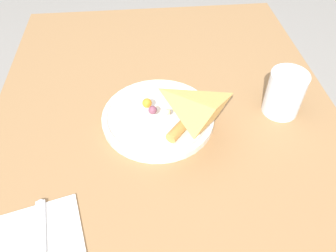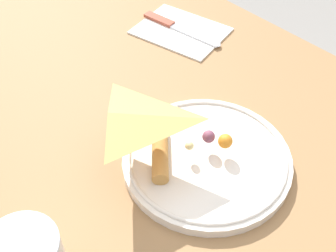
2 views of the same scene
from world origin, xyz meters
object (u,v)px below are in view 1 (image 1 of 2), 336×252
object	(u,v)px
dining_table	(171,176)
plate_pizza	(159,116)
milk_glass	(284,95)
napkin_folded	(42,251)

from	to	relation	value
dining_table	plate_pizza	bearing A→B (deg)	12.76
plate_pizza	milk_glass	xyz separation A→B (m)	(0.01, -0.28, 0.03)
dining_table	napkin_folded	bearing A→B (deg)	130.70
dining_table	milk_glass	size ratio (longest dim) A/B	11.79
napkin_folded	milk_glass	bearing A→B (deg)	-59.95
napkin_folded	dining_table	bearing A→B (deg)	-49.30
dining_table	milk_glass	xyz separation A→B (m)	(0.09, -0.27, 0.15)
dining_table	napkin_folded	distance (m)	0.33
milk_glass	napkin_folded	bearing A→B (deg)	120.05
milk_glass	dining_table	bearing A→B (deg)	108.23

